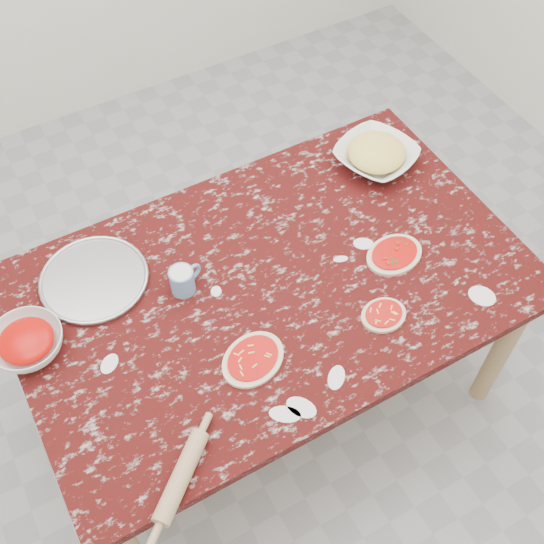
{
  "coord_description": "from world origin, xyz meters",
  "views": [
    {
      "loc": [
        -0.61,
        -1.08,
        2.49
      ],
      "look_at": [
        0.0,
        0.0,
        0.8
      ],
      "focal_mm": 44.72,
      "sensor_mm": 36.0,
      "label": 1
    }
  ],
  "objects": [
    {
      "name": "cheese_bowl",
      "position": [
        0.58,
        0.28,
        0.78
      ],
      "size": [
        0.35,
        0.35,
        0.07
      ],
      "primitive_type": "imported",
      "rotation": [
        0.0,
        0.0,
        0.33
      ],
      "color": "white",
      "rests_on": "worktable"
    },
    {
      "name": "pizza_right",
      "position": [
        0.4,
        -0.1,
        0.76
      ],
      "size": [
        0.21,
        0.17,
        0.02
      ],
      "color": "beige",
      "rests_on": "worktable"
    },
    {
      "name": "pizza_left",
      "position": [
        -0.19,
        -0.22,
        0.76
      ],
      "size": [
        0.24,
        0.22,
        0.02
      ],
      "color": "beige",
      "rests_on": "worktable"
    },
    {
      "name": "ground",
      "position": [
        0.0,
        0.0,
        0.0
      ],
      "size": [
        4.0,
        4.0,
        0.0
      ],
      "primitive_type": "plane",
      "color": "gray"
    },
    {
      "name": "rolling_pin",
      "position": [
        -0.51,
        -0.44,
        0.78
      ],
      "size": [
        0.22,
        0.2,
        0.05
      ],
      "primitive_type": "cylinder",
      "rotation": [
        0.0,
        1.57,
        0.71
      ],
      "color": "tan",
      "rests_on": "worktable"
    },
    {
      "name": "flour_mug",
      "position": [
        -0.25,
        0.11,
        0.8
      ],
      "size": [
        0.11,
        0.08,
        0.09
      ],
      "color": "#618FBF",
      "rests_on": "worktable"
    },
    {
      "name": "pizza_mid",
      "position": [
        0.23,
        -0.28,
        0.76
      ],
      "size": [
        0.14,
        0.12,
        0.02
      ],
      "color": "beige",
      "rests_on": "worktable"
    },
    {
      "name": "worktable",
      "position": [
        0.0,
        0.0,
        0.67
      ],
      "size": [
        1.6,
        1.0,
        0.75
      ],
      "color": "#330909",
      "rests_on": "ground"
    },
    {
      "name": "pizza_tray",
      "position": [
        -0.49,
        0.27,
        0.76
      ],
      "size": [
        0.44,
        0.44,
        0.01
      ],
      "primitive_type": "cylinder",
      "rotation": [
        0.0,
        0.0,
        0.42
      ],
      "color": "#B2B2B7",
      "rests_on": "worktable"
    },
    {
      "name": "sauce_bowl",
      "position": [
        -0.74,
        0.13,
        0.78
      ],
      "size": [
        0.22,
        0.22,
        0.07
      ],
      "primitive_type": "imported",
      "rotation": [
        0.0,
        0.0,
        -0.01
      ],
      "color": "white",
      "rests_on": "worktable"
    }
  ]
}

